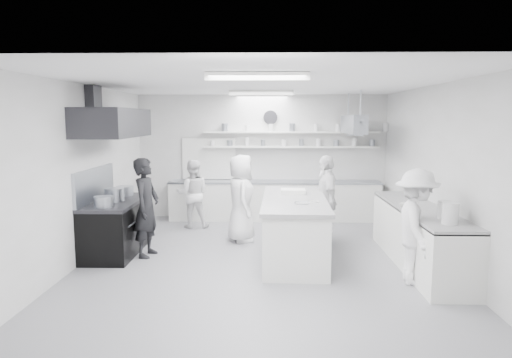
{
  "coord_description": "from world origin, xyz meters",
  "views": [
    {
      "loc": [
        0.13,
        -7.63,
        2.42
      ],
      "look_at": [
        -0.08,
        0.6,
        1.33
      ],
      "focal_mm": 32.05,
      "sensor_mm": 36.0,
      "label": 1
    }
  ],
  "objects_px": {
    "cook_back": "(193,194)",
    "right_counter": "(419,237)",
    "back_counter": "(274,201)",
    "prep_island": "(294,229)",
    "stove": "(117,228)",
    "cook_stove": "(146,207)"
  },
  "relations": [
    {
      "from": "back_counter",
      "to": "cook_stove",
      "type": "relative_size",
      "value": 2.86
    },
    {
      "from": "back_counter",
      "to": "prep_island",
      "type": "relative_size",
      "value": 1.84
    },
    {
      "from": "right_counter",
      "to": "cook_back",
      "type": "relative_size",
      "value": 2.17
    },
    {
      "from": "cook_back",
      "to": "stove",
      "type": "bearing_deg",
      "value": 56.51
    },
    {
      "from": "stove",
      "to": "prep_island",
      "type": "height_order",
      "value": "prep_island"
    },
    {
      "from": "cook_back",
      "to": "back_counter",
      "type": "bearing_deg",
      "value": -160.82
    },
    {
      "from": "prep_island",
      "to": "stove",
      "type": "bearing_deg",
      "value": 178.57
    },
    {
      "from": "right_counter",
      "to": "cook_stove",
      "type": "xyz_separation_m",
      "value": [
        -4.65,
        0.4,
        0.4
      ]
    },
    {
      "from": "right_counter",
      "to": "prep_island",
      "type": "bearing_deg",
      "value": 168.38
    },
    {
      "from": "stove",
      "to": "right_counter",
      "type": "bearing_deg",
      "value": -6.52
    },
    {
      "from": "right_counter",
      "to": "cook_stove",
      "type": "height_order",
      "value": "cook_stove"
    },
    {
      "from": "back_counter",
      "to": "stove",
      "type": "bearing_deg",
      "value": -136.01
    },
    {
      "from": "prep_island",
      "to": "cook_back",
      "type": "xyz_separation_m",
      "value": [
        -2.14,
        2.15,
        0.26
      ]
    },
    {
      "from": "right_counter",
      "to": "cook_back",
      "type": "bearing_deg",
      "value": 148.43
    },
    {
      "from": "right_counter",
      "to": "cook_stove",
      "type": "relative_size",
      "value": 1.89
    },
    {
      "from": "stove",
      "to": "cook_back",
      "type": "relative_size",
      "value": 1.18
    },
    {
      "from": "back_counter",
      "to": "right_counter",
      "type": "relative_size",
      "value": 1.52
    },
    {
      "from": "stove",
      "to": "cook_stove",
      "type": "height_order",
      "value": "cook_stove"
    },
    {
      "from": "stove",
      "to": "back_counter",
      "type": "height_order",
      "value": "back_counter"
    },
    {
      "from": "back_counter",
      "to": "cook_back",
      "type": "xyz_separation_m",
      "value": [
        -1.84,
        -0.83,
        0.3
      ]
    },
    {
      "from": "cook_back",
      "to": "right_counter",
      "type": "bearing_deg",
      "value": 143.31
    },
    {
      "from": "right_counter",
      "to": "prep_island",
      "type": "height_order",
      "value": "prep_island"
    }
  ]
}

